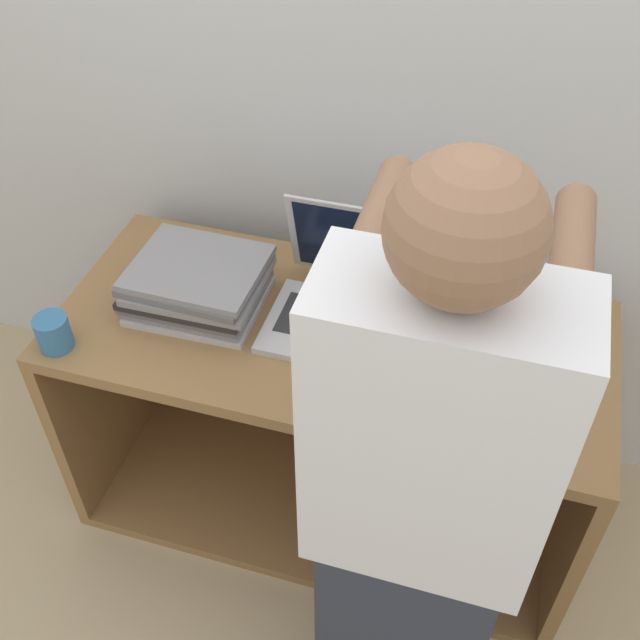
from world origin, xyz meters
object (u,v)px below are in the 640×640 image
(laptop_stack_right, at_px, (472,350))
(person, at_px, (417,528))
(mug, at_px, (53,333))
(laptop_open, at_px, (337,298))
(laptop_stack_left, at_px, (197,284))

(laptop_stack_right, height_order, person, person)
(laptop_stack_right, xyz_separation_m, person, (-0.03, -0.54, 0.04))
(laptop_stack_right, bearing_deg, mug, -165.98)
(laptop_open, distance_m, laptop_stack_left, 0.36)
(laptop_open, distance_m, laptop_stack_right, 0.36)
(laptop_stack_left, xyz_separation_m, person, (0.68, -0.54, 0.01))
(laptop_open, height_order, laptop_stack_left, laptop_open)
(laptop_stack_left, distance_m, laptop_stack_right, 0.71)
(mug, bearing_deg, laptop_open, 25.76)
(laptop_stack_left, xyz_separation_m, laptop_stack_right, (0.71, -0.00, -0.04))
(laptop_open, relative_size, mug, 3.92)
(laptop_stack_left, relative_size, person, 0.21)
(laptop_stack_left, distance_m, mug, 0.37)
(laptop_stack_right, xyz_separation_m, mug, (-0.99, -0.25, 0.02))
(laptop_open, bearing_deg, person, -61.79)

